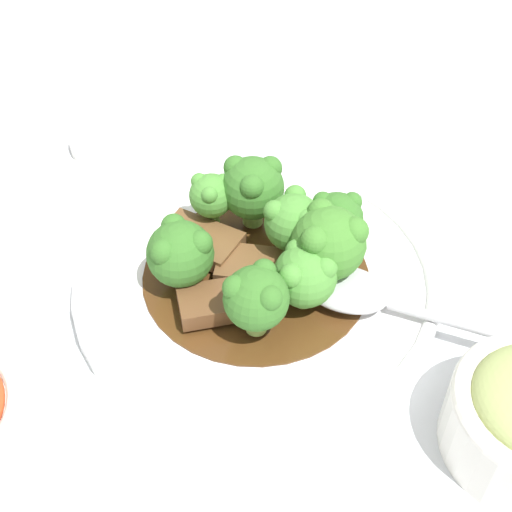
% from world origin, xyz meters
% --- Properties ---
extents(ground_plane, '(4.00, 4.00, 0.00)m').
position_xyz_m(ground_plane, '(0.00, 0.00, 0.00)').
color(ground_plane, silver).
extents(main_plate, '(0.26, 0.26, 0.02)m').
position_xyz_m(main_plate, '(0.00, 0.00, 0.01)').
color(main_plate, white).
rests_on(main_plate, ground_plane).
extents(beef_strip_0, '(0.06, 0.06, 0.01)m').
position_xyz_m(beef_strip_0, '(0.04, 0.01, 0.03)').
color(beef_strip_0, brown).
rests_on(beef_strip_0, main_plate).
extents(beef_strip_1, '(0.06, 0.07, 0.01)m').
position_xyz_m(beef_strip_1, '(-0.00, -0.00, 0.02)').
color(beef_strip_1, brown).
rests_on(beef_strip_1, main_plate).
extents(beef_strip_2, '(0.05, 0.07, 0.01)m').
position_xyz_m(beef_strip_2, '(0.01, -0.05, 0.03)').
color(beef_strip_2, brown).
rests_on(beef_strip_2, main_plate).
extents(broccoli_floret_0, '(0.04, 0.04, 0.05)m').
position_xyz_m(broccoli_floret_0, '(0.00, 0.04, 0.05)').
color(broccoli_floret_0, '#8EB756').
rests_on(broccoli_floret_0, main_plate).
extents(broccoli_floret_1, '(0.03, 0.03, 0.05)m').
position_xyz_m(broccoli_floret_1, '(-0.01, -0.06, 0.05)').
color(broccoli_floret_1, '#7FA84C').
rests_on(broccoli_floret_1, main_plate).
extents(broccoli_floret_2, '(0.04, 0.04, 0.05)m').
position_xyz_m(broccoli_floret_2, '(-0.03, 0.01, 0.05)').
color(broccoli_floret_2, '#8EB756').
rests_on(broccoli_floret_2, main_plate).
extents(broccoli_floret_3, '(0.05, 0.05, 0.06)m').
position_xyz_m(broccoli_floret_3, '(-0.03, 0.04, 0.06)').
color(broccoli_floret_3, '#8EB756').
rests_on(broccoli_floret_3, main_plate).
extents(broccoli_floret_4, '(0.05, 0.05, 0.06)m').
position_xyz_m(broccoli_floret_4, '(-0.04, -0.04, 0.05)').
color(broccoli_floret_4, '#8EB756').
rests_on(broccoli_floret_4, main_plate).
extents(broccoli_floret_5, '(0.04, 0.04, 0.05)m').
position_xyz_m(broccoli_floret_5, '(0.04, 0.04, 0.05)').
color(broccoli_floret_5, '#7FA84C').
rests_on(broccoli_floret_5, main_plate).
extents(broccoli_floret_6, '(0.05, 0.05, 0.05)m').
position_xyz_m(broccoli_floret_6, '(0.04, -0.03, 0.05)').
color(broccoli_floret_6, '#8EB756').
rests_on(broccoli_floret_6, main_plate).
extents(broccoli_floret_7, '(0.04, 0.04, 0.05)m').
position_xyz_m(broccoli_floret_7, '(-0.05, 0.03, 0.05)').
color(broccoli_floret_7, '#8EB756').
rests_on(broccoli_floret_7, main_plate).
extents(serving_spoon, '(0.09, 0.19, 0.01)m').
position_xyz_m(serving_spoon, '(-0.03, 0.07, 0.03)').
color(serving_spoon, '#B7B7BC').
rests_on(serving_spoon, main_plate).
extents(sauce_dish, '(0.07, 0.07, 0.01)m').
position_xyz_m(sauce_dish, '(-0.04, -0.22, 0.01)').
color(sauce_dish, white).
rests_on(sauce_dish, ground_plane).
extents(paper_napkin, '(0.11, 0.09, 0.01)m').
position_xyz_m(paper_napkin, '(-0.20, -0.01, 0.00)').
color(paper_napkin, white).
rests_on(paper_napkin, ground_plane).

